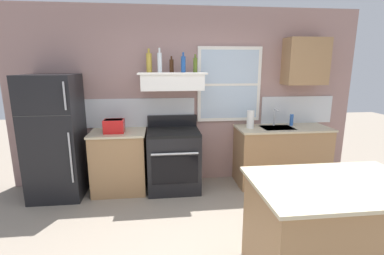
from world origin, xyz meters
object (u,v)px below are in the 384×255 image
Objects in this scene: bottle_clear_tall at (160,62)px; dish_soap_bottle at (292,120)px; bottle_brown_stout at (172,66)px; kitchen_island at (332,232)px; bottle_olive_oil_square at (195,65)px; refrigerator at (55,137)px; bottle_champagne_gold_foil at (149,62)px; paper_towel_roll at (250,119)px; stove_range at (174,159)px; toaster at (114,126)px; bottle_blue_liqueur at (183,64)px.

bottle_clear_tall is 1.88× the size of dish_soap_bottle.
dish_soap_bottle is at bearing -0.42° from bottle_brown_stout.
bottle_clear_tall is at bearing -155.70° from bottle_brown_stout.
kitchen_island is (1.26, -2.16, -1.38)m from bottle_brown_stout.
bottle_olive_oil_square is at bearing -12.46° from bottle_brown_stout.
refrigerator is 3.54m from kitchen_island.
bottle_brown_stout is 0.16× the size of kitchen_island.
bottle_champagne_gold_foil reaches higher than paper_towel_roll.
paper_towel_roll is 0.19× the size of kitchen_island.
bottle_olive_oil_square is (0.33, 0.08, 1.39)m from stove_range.
bottle_clear_tall is at bearing 178.41° from paper_towel_roll.
bottle_clear_tall is at bearing -25.46° from bottle_champagne_gold_foil.
toaster is at bearing -161.07° from bottle_champagne_gold_foil.
refrigerator is 6.21× the size of bottle_blue_liqueur.
bottle_clear_tall reaches higher than dish_soap_bottle.
stove_range is 4.79× the size of bottle_brown_stout.
bottle_blue_liqueur is at bearing 14.57° from stove_range.
bottle_champagne_gold_foil is at bearing -179.17° from bottle_brown_stout.
bottle_champagne_gold_foil is 0.32m from bottle_brown_stout.
paper_towel_roll is at bearing -4.17° from bottle_champagne_gold_foil.
toaster is at bearing -0.49° from refrigerator.
paper_towel_roll reaches higher than kitchen_island.
bottle_champagne_gold_foil is 0.98× the size of bottle_clear_tall.
stove_range is 1.96m from dish_soap_bottle.
paper_towel_roll is (1.18, -0.11, -0.80)m from bottle_brown_stout.
paper_towel_roll is (1.35, -0.04, -0.84)m from bottle_clear_tall.
dish_soap_bottle is at bearing 4.18° from stove_range.
bottle_brown_stout is at bearing 120.24° from kitchen_island.
bottle_brown_stout is 2.85m from kitchen_island.
bottle_olive_oil_square is (1.98, 0.10, 0.99)m from refrigerator.
bottle_brown_stout is at bearing 0.83° from bottle_champagne_gold_foil.
paper_towel_roll is at bearing -171.94° from dish_soap_bottle.
kitchen_island is (0.08, -2.04, -0.59)m from paper_towel_roll.
paper_towel_roll is at bearing 1.91° from toaster.
dish_soap_bottle is (2.72, 0.17, -0.01)m from toaster.
bottle_champagne_gold_foil reaches higher than bottle_blue_liqueur.
bottle_clear_tall is 0.19m from bottle_brown_stout.
dish_soap_bottle is (2.20, -0.01, -0.88)m from bottle_champagne_gold_foil.
dish_soap_bottle is at bearing 3.20° from bottle_blue_liqueur.
bottle_brown_stout reaches higher than stove_range.
bottle_brown_stout is at bearing 6.04° from refrigerator.
refrigerator is 1.80m from bottle_clear_tall.
dish_soap_bottle is at bearing 2.60° from refrigerator.
bottle_blue_liqueur is (1.81, 0.06, 1.00)m from refrigerator.
dish_soap_bottle is (0.71, 0.10, -0.04)m from paper_towel_roll.
bottle_blue_liqueur is 1.93m from dish_soap_bottle.
toaster is 0.90× the size of bottle_champagne_gold_foil.
toaster is 0.88× the size of bottle_clear_tall.
bottle_olive_oil_square is (0.51, 0.00, -0.04)m from bottle_clear_tall.
bottle_clear_tall is at bearing -179.75° from bottle_olive_oil_square.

